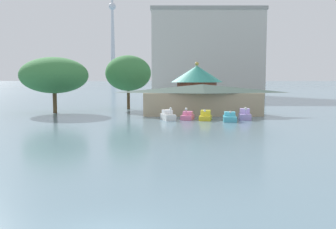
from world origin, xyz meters
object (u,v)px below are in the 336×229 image
Objects in this scene: background_building_block at (204,54)px; pedal_boat_white at (167,116)px; shoreline_tree_tall_left at (53,75)px; pedal_boat_cyan at (228,117)px; distant_broadcast_tower at (111,15)px; pedal_boat_lavender at (243,115)px; pedal_boat_pink at (186,116)px; boathouse at (201,99)px; shoreline_tree_mid at (127,73)px; pedal_boat_yellow at (204,116)px; green_roof_pavilion at (195,85)px.

pedal_boat_white is at bearing -99.68° from background_building_block.
background_building_block reaches higher than shoreline_tree_tall_left.
pedal_boat_cyan is 0.02× the size of distant_broadcast_tower.
pedal_boat_white is 1.04× the size of pedal_boat_lavender.
pedal_boat_lavender reaches higher than pedal_boat_pink.
boathouse is at bearing -155.73° from pedal_boat_cyan.
background_building_block is at bearing 69.62° from shoreline_tree_mid.
pedal_boat_cyan is 0.09× the size of background_building_block.
pedal_boat_white is 20.64m from shoreline_tree_mid.
pedal_boat_white reaches higher than pedal_boat_yellow.
pedal_boat_cyan is 0.28× the size of shoreline_tree_tall_left.
pedal_boat_white is 5.09m from pedal_boat_yellow.
pedal_boat_white is 0.28× the size of shoreline_tree_tall_left.
pedal_boat_lavender is at bearing -44.88° from shoreline_tree_mid.
pedal_boat_cyan is at bearing -40.91° from pedal_boat_lavender.
distant_broadcast_tower reaches higher than green_roof_pavilion.
shoreline_tree_tall_left is at bearing -160.53° from green_roof_pavilion.
shoreline_tree_mid reaches higher than pedal_boat_white.
shoreline_tree_tall_left is at bearing -102.74° from pedal_boat_lavender.
pedal_boat_pink is 0.14× the size of boathouse.
shoreline_tree_tall_left is at bearing -137.99° from pedal_boat_white.
distant_broadcast_tower reaches higher than pedal_boat_yellow.
background_building_block is at bearing 63.00° from shoreline_tree_tall_left.
green_roof_pavilion is at bearing -157.93° from pedal_boat_lavender.
green_roof_pavilion reaches higher than pedal_boat_pink.
pedal_boat_cyan is 29.72m from shoreline_tree_tall_left.
distant_broadcast_tower is at bearing 98.60° from shoreline_tree_mid.
pedal_boat_pink is at bearing -60.98° from shoreline_tree_mid.
shoreline_tree_mid is at bearing 35.38° from shoreline_tree_tall_left.
pedal_boat_yellow is 0.28× the size of shoreline_tree_mid.
pedal_boat_pink is 24.04m from shoreline_tree_tall_left.
green_roof_pavilion is 357.06m from distant_broadcast_tower.
pedal_boat_white is at bearing -127.33° from boathouse.
pedal_boat_white is 72.15m from background_building_block.
distant_broadcast_tower is (-64.71, 344.42, 68.41)m from green_roof_pavilion.
shoreline_tree_tall_left is 0.07× the size of distant_broadcast_tower.
boathouse is (2.57, 6.49, 2.02)m from pedal_boat_pink.
shoreline_tree_mid is at bearing -177.90° from green_roof_pavilion.
pedal_boat_pink is 2.50m from pedal_boat_yellow.
distant_broadcast_tower is at bearing -163.71° from pedal_boat_cyan.
green_roof_pavilion reaches higher than pedal_boat_lavender.
shoreline_tree_mid is 0.29× the size of background_building_block.
pedal_boat_yellow is (2.37, -0.80, 0.06)m from pedal_boat_pink.
pedal_boat_white is 0.16× the size of boathouse.
pedal_boat_cyan is at bearing -93.04° from background_building_block.
green_roof_pavilion is at bearing -173.83° from pedal_boat_pink.
pedal_boat_yellow is 23.23m from shoreline_tree_mid.
pedal_boat_yellow is 0.28× the size of green_roof_pavilion.
shoreline_tree_mid is (-7.24, 18.36, 6.03)m from pedal_boat_white.
background_building_block reaches higher than pedal_boat_cyan.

